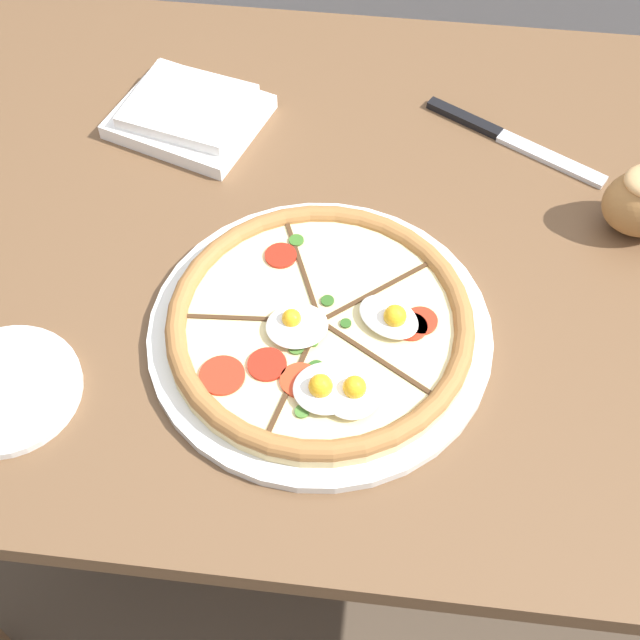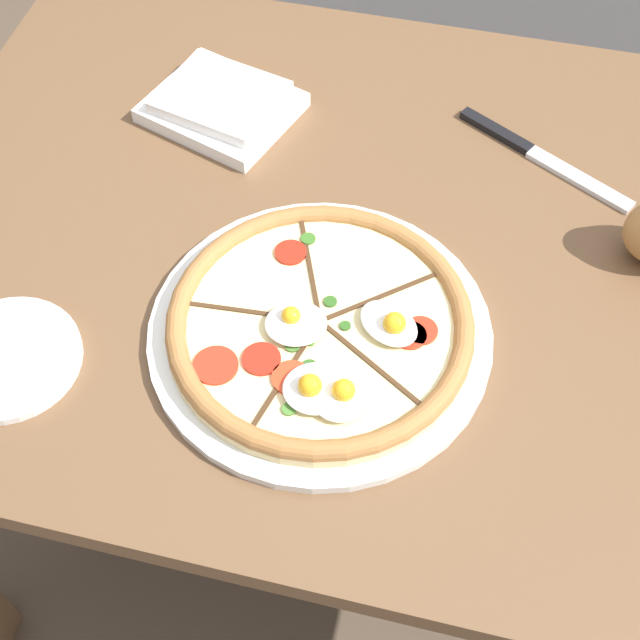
{
  "view_description": "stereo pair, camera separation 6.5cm",
  "coord_description": "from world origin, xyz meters",
  "px_view_note": "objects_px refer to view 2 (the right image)",
  "views": [
    {
      "loc": [
        -0.01,
        -0.7,
        1.53
      ],
      "look_at": [
        -0.07,
        -0.15,
        0.76
      ],
      "focal_mm": 50.0,
      "sensor_mm": 36.0,
      "label": 1
    },
    {
      "loc": [
        0.06,
        -0.69,
        1.53
      ],
      "look_at": [
        -0.07,
        -0.15,
        0.76
      ],
      "focal_mm": 50.0,
      "sensor_mm": 36.0,
      "label": 2
    }
  ],
  "objects_px": {
    "dining_table": "(403,298)",
    "knife_spare": "(541,157)",
    "side_saucer": "(8,359)",
    "pizza": "(320,327)",
    "napkin_folded": "(221,104)"
  },
  "relations": [
    {
      "from": "dining_table",
      "to": "side_saucer",
      "type": "bearing_deg",
      "value": -146.3
    },
    {
      "from": "dining_table",
      "to": "side_saucer",
      "type": "relative_size",
      "value": 7.92
    },
    {
      "from": "pizza",
      "to": "napkin_folded",
      "type": "xyz_separation_m",
      "value": [
        -0.21,
        0.32,
        -0.0
      ]
    },
    {
      "from": "pizza",
      "to": "side_saucer",
      "type": "distance_m",
      "value": 0.34
    },
    {
      "from": "dining_table",
      "to": "knife_spare",
      "type": "height_order",
      "value": "knife_spare"
    },
    {
      "from": "dining_table",
      "to": "side_saucer",
      "type": "height_order",
      "value": "side_saucer"
    },
    {
      "from": "napkin_folded",
      "to": "knife_spare",
      "type": "bearing_deg",
      "value": 1.63
    },
    {
      "from": "dining_table",
      "to": "knife_spare",
      "type": "xyz_separation_m",
      "value": [
        0.14,
        0.18,
        0.11
      ]
    },
    {
      "from": "napkin_folded",
      "to": "side_saucer",
      "type": "bearing_deg",
      "value": -103.98
    },
    {
      "from": "pizza",
      "to": "side_saucer",
      "type": "height_order",
      "value": "pizza"
    },
    {
      "from": "pizza",
      "to": "knife_spare",
      "type": "distance_m",
      "value": 0.39
    },
    {
      "from": "pizza",
      "to": "napkin_folded",
      "type": "height_order",
      "value": "pizza"
    },
    {
      "from": "dining_table",
      "to": "napkin_folded",
      "type": "xyz_separation_m",
      "value": [
        -0.28,
        0.17,
        0.12
      ]
    },
    {
      "from": "dining_table",
      "to": "knife_spare",
      "type": "relative_size",
      "value": 5.42
    },
    {
      "from": "dining_table",
      "to": "pizza",
      "type": "xyz_separation_m",
      "value": [
        -0.07,
        -0.15,
        0.12
      ]
    }
  ]
}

